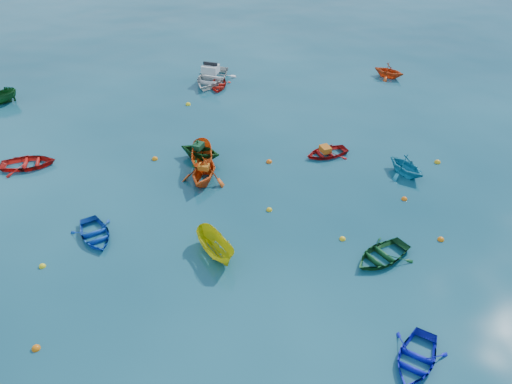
{
  "coord_description": "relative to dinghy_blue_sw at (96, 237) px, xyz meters",
  "views": [
    {
      "loc": [
        -1.73,
        -16.61,
        15.99
      ],
      "look_at": [
        0.0,
        5.0,
        0.4
      ],
      "focal_mm": 35.0,
      "sensor_mm": 36.0,
      "label": 1
    }
  ],
  "objects": [
    {
      "name": "ground",
      "position": [
        8.07,
        -2.41,
        0.0
      ],
      "size": [
        160.0,
        160.0,
        0.0
      ],
      "primitive_type": "plane",
      "color": "#093544",
      "rests_on": "ground"
    },
    {
      "name": "dinghy_blue_sw",
      "position": [
        0.0,
        0.0,
        0.0
      ],
      "size": [
        3.01,
        3.39,
        0.58
      ],
      "primitive_type": "imported",
      "rotation": [
        0.0,
        0.0,
        0.44
      ],
      "color": "#0D3DA5",
      "rests_on": "ground"
    },
    {
      "name": "dinghy_blue_se",
      "position": [
        13.14,
        -8.15,
        0.0
      ],
      "size": [
        3.27,
        3.46,
        0.58
      ],
      "primitive_type": "imported",
      "rotation": [
        0.0,
        0.0,
        -0.62
      ],
      "color": "#0E15BA",
      "rests_on": "ground"
    },
    {
      "name": "dinghy_orange_w",
      "position": [
        5.28,
        4.45,
        0.0
      ],
      "size": [
        3.24,
        3.51,
        1.54
      ],
      "primitive_type": "imported",
      "rotation": [
        0.0,
        0.0,
        -0.29
      ],
      "color": "#DC5114",
      "rests_on": "ground"
    },
    {
      "name": "sampan_yellow_mid",
      "position": [
        5.86,
        -1.69,
        0.0
      ],
      "size": [
        2.28,
        3.09,
        1.12
      ],
      "primitive_type": "imported",
      "rotation": [
        0.0,
        0.0,
        0.47
      ],
      "color": "gold",
      "rests_on": "ground"
    },
    {
      "name": "dinghy_green_e",
      "position": [
        13.47,
        -2.59,
        0.0
      ],
      "size": [
        3.65,
        3.35,
        0.62
      ],
      "primitive_type": "imported",
      "rotation": [
        0.0,
        0.0,
        -1.04
      ],
      "color": "#10471F",
      "rests_on": "ground"
    },
    {
      "name": "dinghy_cyan_se",
      "position": [
        16.84,
        4.25,
        0.0
      ],
      "size": [
        3.06,
        3.2,
        1.31
      ],
      "primitive_type": "imported",
      "rotation": [
        0.0,
        0.0,
        0.49
      ],
      "color": "teal",
      "rests_on": "ground"
    },
    {
      "name": "dinghy_red_nw",
      "position": [
        -5.08,
        6.83,
        0.0
      ],
      "size": [
        3.34,
        2.55,
        0.65
      ],
      "primitive_type": "imported",
      "rotation": [
        0.0,
        0.0,
        1.68
      ],
      "color": "red",
      "rests_on": "ground"
    },
    {
      "name": "sampan_orange_n",
      "position": [
        5.19,
        6.07,
        0.0
      ],
      "size": [
        1.24,
        3.28,
        1.27
      ],
      "primitive_type": "imported",
      "rotation": [
        0.0,
        0.0,
        0.0
      ],
      "color": "#E45815",
      "rests_on": "ground"
    },
    {
      "name": "dinghy_green_n",
      "position": [
        5.03,
        6.89,
        0.0
      ],
      "size": [
        3.31,
        3.16,
        1.36
      ],
      "primitive_type": "imported",
      "rotation": [
        0.0,
        0.0,
        1.09
      ],
      "color": "#114A19",
      "rests_on": "ground"
    },
    {
      "name": "dinghy_red_ne",
      "position": [
        12.72,
        6.68,
        0.0
      ],
      "size": [
        3.13,
        2.63,
        0.56
      ],
      "primitive_type": "imported",
      "rotation": [
        0.0,
        0.0,
        -1.27
      ],
      "color": "#A80E0E",
      "rests_on": "ground"
    },
    {
      "name": "dinghy_red_far",
      "position": [
        6.32,
        17.38,
        0.0
      ],
      "size": [
        2.11,
        2.76,
        0.53
      ],
      "primitive_type": "imported",
      "rotation": [
        0.0,
        0.0,
        -0.11
      ],
      "color": "red",
      "rests_on": "ground"
    },
    {
      "name": "dinghy_orange_far",
      "position": [
        20.04,
        18.18,
        0.0
      ],
      "size": [
        3.21,
        3.17,
        1.28
      ],
      "primitive_type": "imported",
      "rotation": [
        0.0,
        0.0,
        0.88
      ],
      "color": "#D84714",
      "rests_on": "ground"
    },
    {
      "name": "motorboat_white",
      "position": [
        5.77,
        18.35,
        0.0
      ],
      "size": [
        4.62,
        5.34,
        1.53
      ],
      "primitive_type": "imported",
      "rotation": [
        0.0,
        0.0,
        -0.38
      ],
      "color": "silver",
      "rests_on": "ground"
    },
    {
      "name": "tarp_orange_a",
      "position": [
        5.29,
        4.5,
        0.91
      ],
      "size": [
        0.7,
        0.6,
        0.29
      ],
      "primitive_type": "cube",
      "rotation": [
        0.0,
        0.0,
        -0.29
      ],
      "color": "#C26413",
      "rests_on": "dinghy_orange_w"
    },
    {
      "name": "tarp_green_b",
      "position": [
        4.95,
        6.94,
        0.85
      ],
      "size": [
        0.79,
        0.86,
        0.34
      ],
      "primitive_type": "cube",
      "rotation": [
        0.0,
        0.0,
        1.09
      ],
      "color": "#104224",
      "rests_on": "dinghy_green_n"
    },
    {
      "name": "tarp_orange_b",
      "position": [
        12.62,
        6.65,
        0.45
      ],
      "size": [
        0.72,
        0.83,
        0.34
      ],
      "primitive_type": "cube",
      "rotation": [
        0.0,
        0.0,
        -1.27
      ],
      "color": "#D16415",
      "rests_on": "dinghy_red_ne"
    },
    {
      "name": "buoy_or_a",
      "position": [
        -1.09,
        -6.42,
        0.0
      ],
      "size": [
        0.33,
        0.33,
        0.33
      ],
      "primitive_type": "sphere",
      "color": "orange",
      "rests_on": "ground"
    },
    {
      "name": "buoy_ye_a",
      "position": [
        8.67,
        1.46,
        0.0
      ],
      "size": [
        0.32,
        0.32,
        0.32
      ],
      "primitive_type": "sphere",
      "color": "gold",
      "rests_on": "ground"
    },
    {
      "name": "buoy_or_b",
      "position": [
        16.73,
        -1.54,
        0.0
      ],
      "size": [
        0.33,
        0.33,
        0.33
      ],
      "primitive_type": "sphere",
      "color": "orange",
      "rests_on": "ground"
    },
    {
      "name": "buoy_ye_b",
      "position": [
        -2.05,
        -1.88,
        0.0
      ],
      "size": [
        0.31,
        0.31,
        0.31
      ],
      "primitive_type": "sphere",
      "color": "yellow",
      "rests_on": "ground"
    },
    {
      "name": "buoy_or_c",
      "position": [
        2.28,
        7.01,
        0.0
      ],
      "size": [
        0.37,
        0.37,
        0.37
      ],
      "primitive_type": "sphere",
      "color": "orange",
      "rests_on": "ground"
    },
    {
      "name": "buoy_ye_c",
      "position": [
        11.98,
        -1.12,
        0.0
      ],
      "size": [
        0.31,
        0.31,
        0.31
      ],
      "primitive_type": "sphere",
      "color": "yellow",
      "rests_on": "ground"
    },
    {
      "name": "buoy_or_d",
      "position": [
        16.02,
        1.83,
        0.0
      ],
      "size": [
        0.32,
        0.32,
        0.32
      ],
      "primitive_type": "sphere",
      "color": "orange",
      "rests_on": "ground"
    },
    {
      "name": "buoy_ye_d",
      "position": [
        4.06,
        14.37,
        0.0
      ],
      "size": [
        0.37,
        0.37,
        0.37
      ],
      "primitive_type": "sphere",
      "color": "yellow",
      "rests_on": "ground"
    },
    {
      "name": "buoy_or_e",
      "position": [
        9.14,
        6.13,
        0.0
      ],
      "size": [
        0.36,
        0.36,
        0.36
      ],
      "primitive_type": "sphere",
      "color": "#FF630D",
      "rests_on": "ground"
    },
    {
      "name": "buoy_ye_e",
      "position": [
        19.19,
        5.28,
        0.0
      ],
      "size": [
        0.37,
        0.37,
        0.37
      ],
      "primitive_type": "sphere",
      "color": "gold",
      "rests_on": "ground"
    }
  ]
}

